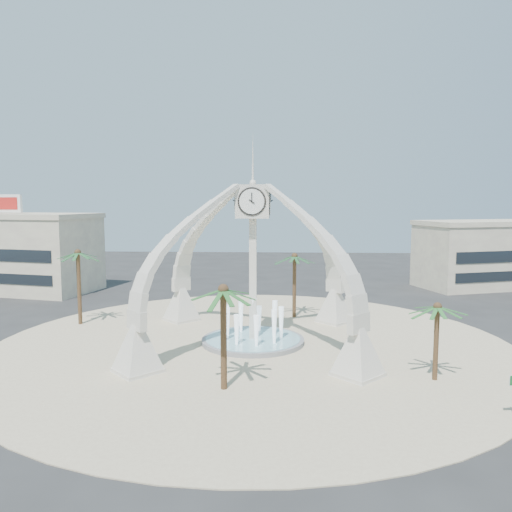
{
  "coord_description": "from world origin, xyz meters",
  "views": [
    {
      "loc": [
        2.25,
        -37.95,
        11.08
      ],
      "look_at": [
        0.13,
        2.0,
        6.67
      ],
      "focal_mm": 35.0,
      "sensor_mm": 36.0,
      "label": 1
    }
  ],
  "objects_px": {
    "palm_north": "(295,257)",
    "palm_south": "(223,291)",
    "clock_tower": "(253,261)",
    "fountain": "(253,340)",
    "palm_west": "(78,254)",
    "palm_east": "(438,308)"
  },
  "relations": [
    {
      "from": "clock_tower",
      "to": "palm_east",
      "type": "height_order",
      "value": "clock_tower"
    },
    {
      "from": "clock_tower",
      "to": "palm_west",
      "type": "xyz_separation_m",
      "value": [
        -15.91,
        5.18,
        -0.07
      ]
    },
    {
      "from": "fountain",
      "to": "palm_west",
      "type": "bearing_deg",
      "value": 161.96
    },
    {
      "from": "palm_east",
      "to": "palm_west",
      "type": "distance_m",
      "value": 30.49
    },
    {
      "from": "clock_tower",
      "to": "palm_south",
      "type": "relative_size",
      "value": 2.66
    },
    {
      "from": "fountain",
      "to": "palm_north",
      "type": "height_order",
      "value": "palm_north"
    },
    {
      "from": "fountain",
      "to": "palm_east",
      "type": "relative_size",
      "value": 1.51
    },
    {
      "from": "palm_west",
      "to": "palm_south",
      "type": "xyz_separation_m",
      "value": [
        14.77,
        -14.87,
        -0.51
      ]
    },
    {
      "from": "palm_east",
      "to": "palm_south",
      "type": "height_order",
      "value": "palm_south"
    },
    {
      "from": "fountain",
      "to": "palm_west",
      "type": "relative_size",
      "value": 1.11
    },
    {
      "from": "fountain",
      "to": "palm_north",
      "type": "relative_size",
      "value": 1.21
    },
    {
      "from": "palm_east",
      "to": "palm_north",
      "type": "distance_m",
      "value": 18.46
    },
    {
      "from": "palm_south",
      "to": "clock_tower",
      "type": "bearing_deg",
      "value": 83.27
    },
    {
      "from": "clock_tower",
      "to": "palm_east",
      "type": "relative_size",
      "value": 3.39
    },
    {
      "from": "palm_north",
      "to": "palm_south",
      "type": "distance_m",
      "value": 19.16
    },
    {
      "from": "clock_tower",
      "to": "fountain",
      "type": "xyz_separation_m",
      "value": [
        0.0,
        0.0,
        -6.2
      ]
    },
    {
      "from": "palm_north",
      "to": "fountain",
      "type": "bearing_deg",
      "value": -110.95
    },
    {
      "from": "palm_east",
      "to": "palm_west",
      "type": "height_order",
      "value": "palm_west"
    },
    {
      "from": "clock_tower",
      "to": "fountain",
      "type": "relative_size",
      "value": 2.24
    },
    {
      "from": "fountain",
      "to": "clock_tower",
      "type": "bearing_deg",
      "value": -90.0
    },
    {
      "from": "palm_east",
      "to": "palm_west",
      "type": "bearing_deg",
      "value": 155.37
    },
    {
      "from": "clock_tower",
      "to": "palm_west",
      "type": "relative_size",
      "value": 2.48
    }
  ]
}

